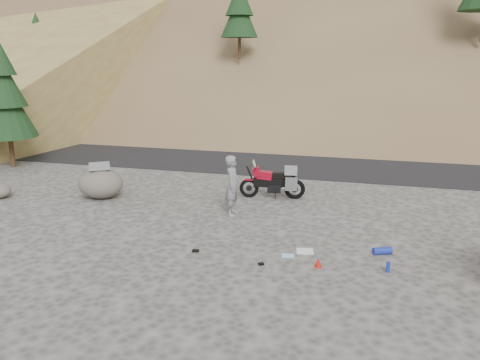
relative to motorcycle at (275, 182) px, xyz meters
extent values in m
plane|color=#44423F|center=(-0.10, -2.98, -0.53)|extent=(140.00, 140.00, 0.00)
cube|color=black|center=(-0.10, 6.02, -0.53)|extent=(120.00, 7.00, 0.05)
cube|color=brown|center=(1.90, 27.02, 7.47)|extent=(110.00, 51.90, 46.72)
cube|color=brown|center=(1.90, 27.02, 7.77)|extent=(110.00, 43.28, 36.46)
cylinder|color=#3B2515|center=(-4.10, 11.02, 4.37)|extent=(0.17, 0.17, 1.40)
cone|color=black|center=(-4.10, 11.02, 5.91)|extent=(2.00, 2.00, 2.25)
cylinder|color=#3B2515|center=(-18.10, 13.02, 3.04)|extent=(0.15, 0.15, 1.26)
cone|color=black|center=(-18.10, 13.02, 4.43)|extent=(1.80, 1.80, 2.03)
cone|color=black|center=(-18.10, 13.02, 5.20)|extent=(1.35, 1.35, 1.58)
cone|color=black|center=(-18.10, 13.02, 5.96)|extent=(0.90, 0.90, 1.13)
cylinder|color=#3B2515|center=(-11.10, 1.52, 0.24)|extent=(0.18, 0.18, 1.54)
cone|color=black|center=(-11.10, 1.52, 1.94)|extent=(2.20, 2.20, 2.47)
cone|color=black|center=(-11.10, 1.52, 2.88)|extent=(1.65, 1.65, 1.93)
cone|color=black|center=(-11.10, 1.52, 3.82)|extent=(1.10, 1.10, 1.39)
torus|color=black|center=(-0.82, -0.14, -0.22)|extent=(0.63, 0.21, 0.62)
cylinder|color=black|center=(-0.82, -0.14, -0.22)|extent=(0.19, 0.09, 0.19)
torus|color=black|center=(0.61, 0.11, -0.22)|extent=(0.67, 0.24, 0.65)
cylinder|color=black|center=(0.61, 0.11, -0.22)|extent=(0.21, 0.11, 0.21)
cylinder|color=black|center=(-0.74, -0.13, 0.12)|extent=(0.35, 0.11, 0.76)
cylinder|color=black|center=(-0.61, -0.10, 0.48)|extent=(0.14, 0.58, 0.04)
cube|color=black|center=(-0.13, -0.02, -0.02)|extent=(1.14, 0.41, 0.28)
cube|color=black|center=(-0.03, 0.00, -0.20)|extent=(0.46, 0.35, 0.26)
cube|color=maroon|center=(-0.34, -0.06, 0.22)|extent=(0.53, 0.36, 0.29)
cube|color=maroon|center=(-0.59, -0.10, 0.33)|extent=(0.33, 0.36, 0.33)
cube|color=silver|center=(-0.65, -0.11, 0.57)|extent=(0.15, 0.29, 0.24)
cube|color=black|center=(0.10, 0.02, 0.24)|extent=(0.54, 0.29, 0.11)
cube|color=black|center=(0.45, 0.08, 0.20)|extent=(0.35, 0.22, 0.09)
cube|color=#A9A9AD|center=(0.53, -0.15, 0.01)|extent=(0.39, 0.17, 0.42)
cube|color=#A9A9AD|center=(0.45, 0.32, 0.01)|extent=(0.39, 0.17, 0.42)
cube|color=gray|center=(0.47, 0.08, 0.39)|extent=(0.44, 0.38, 0.24)
cube|color=maroon|center=(-0.82, -0.14, 0.06)|extent=(0.29, 0.16, 0.04)
cylinder|color=black|center=(0.04, -0.16, -0.36)|extent=(0.05, 0.20, 0.34)
cylinder|color=#A9A9AD|center=(0.45, -0.06, -0.16)|extent=(0.43, 0.15, 0.12)
imported|color=gray|center=(-0.86, -1.88, -0.53)|extent=(0.44, 0.64, 1.72)
ellipsoid|color=#535047|center=(-5.35, -1.38, -0.06)|extent=(1.78, 1.66, 0.94)
cube|color=gray|center=(-5.35, -1.38, 0.50)|extent=(0.82, 0.77, 0.18)
cube|color=white|center=(1.45, -3.96, -0.52)|extent=(0.44, 0.41, 0.01)
cylinder|color=#192B9A|center=(3.18, -3.67, -0.44)|extent=(0.46, 0.33, 0.17)
cylinder|color=#192B9A|center=(3.27, -4.58, -0.42)|extent=(0.10, 0.10, 0.22)
cone|color=red|center=(1.83, -4.71, -0.43)|extent=(0.16, 0.16, 0.20)
cube|color=black|center=(-0.99, -4.62, -0.51)|extent=(0.17, 0.13, 0.04)
cube|color=black|center=(0.63, -4.92, -0.51)|extent=(0.15, 0.14, 0.04)
cube|color=#9ACBEE|center=(1.11, -4.31, -0.52)|extent=(0.33, 0.27, 0.01)
camera|label=1|loc=(2.57, -14.03, 3.85)|focal=35.00mm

